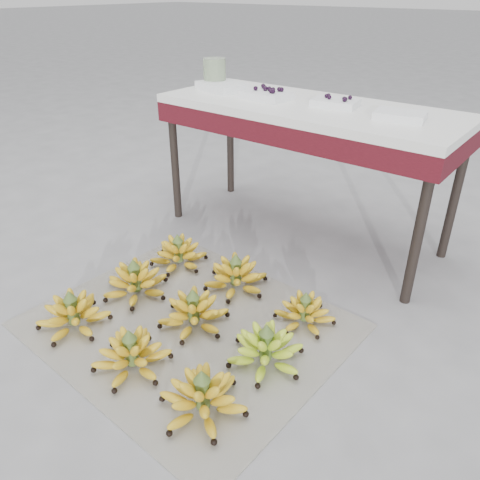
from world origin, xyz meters
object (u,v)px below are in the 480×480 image
Objects in this scene: tray_left at (267,94)px; glass_jar at (215,73)px; bunch_front_center at (132,355)px; bunch_front_right at (203,397)px; tray_right at (335,102)px; bunch_mid_right at (266,349)px; vendor_table at (307,121)px; tray_far_right at (400,115)px; bunch_back_left at (179,254)px; bunch_back_right at (305,312)px; bunch_front_left at (73,314)px; bunch_mid_left at (136,282)px; bunch_mid_center at (194,313)px; tray_far_left at (222,86)px; bunch_back_center at (236,276)px; newspaper_mat at (189,325)px.

glass_jar is (-0.42, 0.06, 0.06)m from tray_left.
bunch_front_right is (0.35, 0.01, 0.00)m from bunch_front_center.
tray_right reaches higher than bunch_front_right.
bunch_front_right reaches higher than bunch_mid_right.
tray_left is at bearing 119.30° from bunch_front_right.
vendor_table is 0.50m from tray_far_right.
bunch_back_left reaches higher than bunch_back_right.
tray_left reaches higher than tray_right.
vendor_table is at bearing 54.36° from bunch_front_left.
bunch_front_center is 0.35m from bunch_front_right.
bunch_front_right reaches higher than bunch_back_left.
bunch_front_right is at bearing -13.47° from bunch_mid_left.
bunch_front_right is 0.20× the size of vendor_table.
bunch_mid_center is at bearing -54.00° from glass_jar.
tray_far_left is at bearing 175.04° from tray_left.
tray_right is (0.42, 1.03, 0.71)m from bunch_mid_left.
bunch_mid_center is at bearing 138.63° from bunch_front_right.
bunch_front_right reaches higher than bunch_back_right.
tray_far_right is (0.77, 0.99, 0.71)m from bunch_mid_left.
bunch_mid_right reaches higher than bunch_front_center.
bunch_mid_center reaches higher than bunch_back_right.
bunch_back_right is (0.37, 0.31, -0.01)m from bunch_mid_center.
tray_far_left is at bearing 129.11° from bunch_front_right.
bunch_back_right is 1.16× the size of tray_far_right.
bunch_mid_left is at bearing 157.57° from bunch_front_right.
bunch_front_center is 0.25× the size of vendor_table.
tray_far_left is at bearing -176.64° from tray_right.
glass_jar is (-1.12, 1.02, 0.77)m from bunch_mid_right.
tray_left is at bearing 97.89° from bunch_mid_left.
tray_right reaches higher than tray_far_right.
tray_far_right reaches higher than bunch_mid_right.
vendor_table is at bearing 69.41° from bunch_front_center.
glass_jar reaches higher than bunch_back_left.
bunch_mid_center is 1.49× the size of tray_right.
bunch_front_left is at bearing -78.60° from tray_far_left.
vendor_table is (0.30, 1.33, 0.60)m from bunch_front_left.
bunch_back_center is 1.00m from tray_left.
tray_far_right is (0.73, 0.02, -0.01)m from tray_left.
bunch_front_right is 0.87× the size of bunch_mid_left.
bunch_front_left and bunch_mid_right have the same top height.
tray_far_left is (-1.02, 0.69, 0.72)m from bunch_back_right.
bunch_back_center is (0.37, 0.02, 0.00)m from bunch_back_left.
bunch_front_right is at bearing -98.01° from bunch_back_right.
tray_right is at bearing 3.36° from tray_far_left.
bunch_front_left reaches higher than bunch_back_right.
tray_far_left is at bearing 78.67° from bunch_front_left.
bunch_back_center is 1.54× the size of tray_right.
newspaper_mat is 1.22m from vendor_table.
tray_left reaches higher than bunch_back_right.
bunch_front_right is 1.00× the size of tray_far_left.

